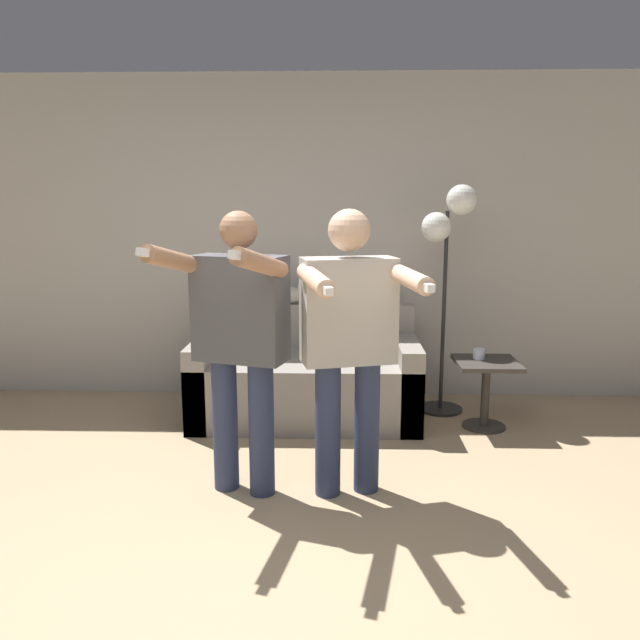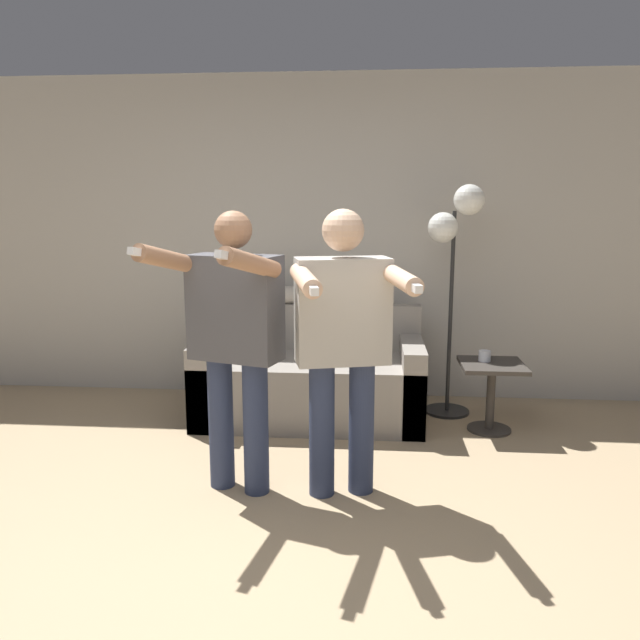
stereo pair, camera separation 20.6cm
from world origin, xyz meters
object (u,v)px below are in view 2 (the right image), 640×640
at_px(floor_lamp, 455,238).
at_px(cup, 485,356).
at_px(couch, 310,381).
at_px(side_table, 491,383).
at_px(person_left, 234,332).
at_px(cat, 290,294).
at_px(person_right, 343,333).

xyz_separation_m(floor_lamp, cup, (0.20, -0.31, -0.81)).
relative_size(couch, side_table, 3.36).
xyz_separation_m(couch, floor_lamp, (1.05, 0.19, 1.06)).
bearing_deg(person_left, couch, 94.09).
relative_size(person_left, floor_lamp, 0.90).
xyz_separation_m(cat, floor_lamp, (1.24, -0.12, 0.45)).
bearing_deg(person_right, floor_lamp, 48.30).
bearing_deg(person_left, side_table, 51.22).
relative_size(floor_lamp, side_table, 3.51).
bearing_deg(cup, cat, 163.45).
relative_size(person_right, side_table, 3.18).
height_order(person_left, side_table, person_left).
height_order(couch, person_left, person_left).
xyz_separation_m(couch, cat, (-0.19, 0.31, 0.61)).
xyz_separation_m(person_left, cup, (1.54, 1.12, -0.38)).
bearing_deg(person_left, cat, 103.45).
xyz_separation_m(person_right, cup, (0.95, 1.12, -0.38)).
relative_size(cat, floor_lamp, 0.30).
distance_m(couch, cat, 0.71).
bearing_deg(cat, couch, -58.86).
relative_size(couch, cat, 3.18).
xyz_separation_m(side_table, cup, (-0.05, 0.06, 0.18)).
height_order(person_right, floor_lamp, floor_lamp).
bearing_deg(cup, side_table, -50.50).
bearing_deg(cat, cup, -16.55).
bearing_deg(cat, floor_lamp, -5.35).
bearing_deg(person_left, cup, 53.38).
relative_size(floor_lamp, cup, 20.35).
xyz_separation_m(couch, side_table, (1.30, -0.17, 0.07)).
xyz_separation_m(person_right, cat, (-0.48, 1.55, -0.02)).
bearing_deg(couch, person_right, -76.52).
bearing_deg(person_right, person_left, 165.92).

